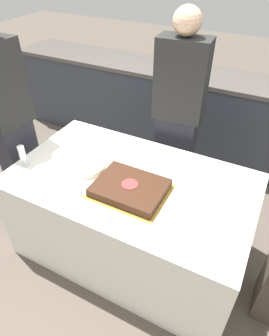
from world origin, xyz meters
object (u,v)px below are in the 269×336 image
object	(u,v)px
plate_stack	(88,167)
wine_glass	(22,153)
cake	(130,188)
person_cutting_cake	(178,117)
person_seated_left	(11,123)

from	to	relation	value
plate_stack	wine_glass	xyz separation A→B (m)	(-0.41, -0.17, 0.09)
cake	person_cutting_cake	world-z (taller)	person_cutting_cake
person_cutting_cake	person_seated_left	distance (m)	1.29
plate_stack	person_cutting_cake	distance (m)	0.83
plate_stack	wine_glass	distance (m)	0.45
person_cutting_cake	plate_stack	bearing A→B (deg)	59.13
cake	plate_stack	world-z (taller)	cake
person_cutting_cake	cake	bearing A→B (deg)	85.61
wine_glass	person_seated_left	distance (m)	0.38
wine_glass	person_seated_left	bearing A→B (deg)	145.10
wine_glass	person_seated_left	size ratio (longest dim) A/B	0.10
wine_glass	person_seated_left	xyz separation A→B (m)	(-0.31, 0.21, 0.04)
person_cutting_cake	person_seated_left	world-z (taller)	person_seated_left
plate_stack	person_seated_left	world-z (taller)	person_seated_left
person_seated_left	cake	bearing A→B (deg)	-95.98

